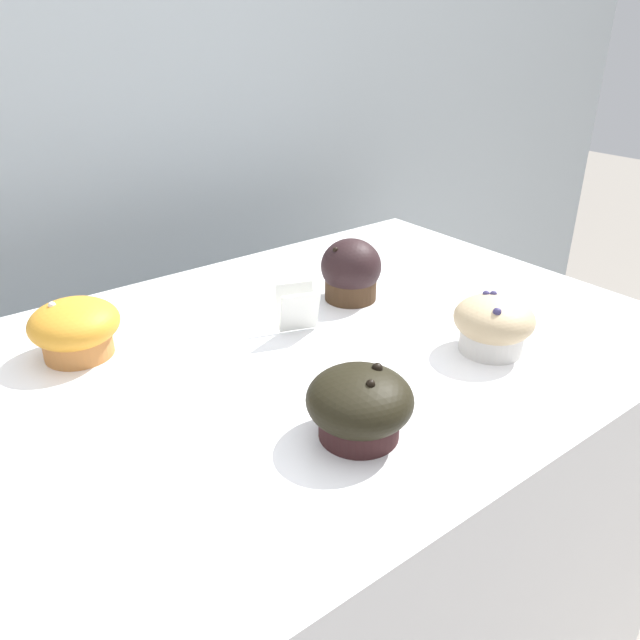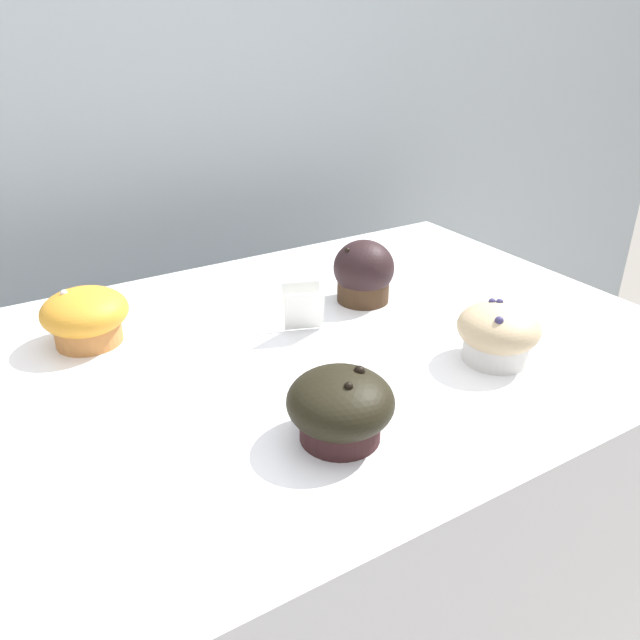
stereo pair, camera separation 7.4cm
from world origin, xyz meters
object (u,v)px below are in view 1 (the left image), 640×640
at_px(muffin_back_right, 493,324).
at_px(muffin_front_left, 75,328).
at_px(muffin_front_center, 360,405).
at_px(muffin_back_left, 351,271).

relative_size(muffin_back_right, muffin_front_left, 0.92).
distance_m(muffin_front_center, muffin_back_left, 0.33).
distance_m(muffin_front_center, muffin_back_right, 0.24).
distance_m(muffin_front_center, muffin_front_left, 0.37).
bearing_deg(muffin_front_left, muffin_back_left, -11.44).
bearing_deg(muffin_back_left, muffin_front_center, -128.77).
relative_size(muffin_front_center, muffin_back_left, 1.17).
distance_m(muffin_back_left, muffin_back_right, 0.23).
xyz_separation_m(muffin_back_right, muffin_front_left, (-0.40, 0.30, 0.00)).
distance_m(muffin_back_left, muffin_front_left, 0.38).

